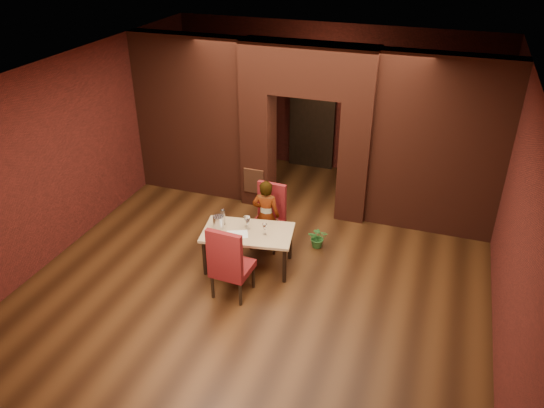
% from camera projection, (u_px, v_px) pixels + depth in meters
% --- Properties ---
extents(floor, '(8.00, 8.00, 0.00)m').
position_uv_depth(floor, '(271.00, 261.00, 8.91)').
color(floor, '#412310').
rests_on(floor, ground).
extents(ceiling, '(7.00, 8.00, 0.04)m').
position_uv_depth(ceiling, '(270.00, 72.00, 7.36)').
color(ceiling, silver).
rests_on(ceiling, ground).
extents(wall_back, '(7.00, 0.04, 3.20)m').
position_uv_depth(wall_back, '(332.00, 99.00, 11.43)').
color(wall_back, maroon).
rests_on(wall_back, ground).
extents(wall_front, '(7.00, 0.04, 3.20)m').
position_uv_depth(wall_front, '(125.00, 357.00, 4.83)').
color(wall_front, maroon).
rests_on(wall_front, ground).
extents(wall_left, '(0.04, 8.00, 3.20)m').
position_uv_depth(wall_left, '(79.00, 147.00, 9.14)').
color(wall_left, maroon).
rests_on(wall_left, ground).
extents(wall_right, '(0.04, 8.00, 3.20)m').
position_uv_depth(wall_right, '(516.00, 213.00, 7.12)').
color(wall_right, maroon).
rests_on(wall_right, ground).
extents(pillar_left, '(0.55, 0.55, 2.30)m').
position_uv_depth(pillar_left, '(259.00, 147.00, 10.27)').
color(pillar_left, maroon).
rests_on(pillar_left, ground).
extents(pillar_right, '(0.55, 0.55, 2.30)m').
position_uv_depth(pillar_right, '(355.00, 160.00, 9.73)').
color(pillar_right, maroon).
rests_on(pillar_right, ground).
extents(lintel, '(2.45, 0.55, 0.90)m').
position_uv_depth(lintel, '(308.00, 69.00, 9.23)').
color(lintel, maroon).
rests_on(lintel, ground).
extents(wing_wall_left, '(2.28, 0.35, 3.20)m').
position_uv_depth(wing_wall_left, '(191.00, 117.00, 10.46)').
color(wing_wall_left, maroon).
rests_on(wing_wall_left, ground).
extents(wing_wall_right, '(2.28, 0.35, 3.20)m').
position_uv_depth(wing_wall_right, '(439.00, 148.00, 9.10)').
color(wing_wall_right, maroon).
rests_on(wing_wall_right, ground).
extents(vent_panel, '(0.40, 0.03, 0.50)m').
position_uv_depth(vent_panel, '(254.00, 181.00, 10.32)').
color(vent_panel, '#A95631').
rests_on(vent_panel, ground).
extents(rear_door, '(0.90, 0.08, 2.10)m').
position_uv_depth(rear_door, '(312.00, 122.00, 11.77)').
color(rear_door, black).
rests_on(rear_door, ground).
extents(rear_door_frame, '(1.02, 0.04, 2.22)m').
position_uv_depth(rear_door_frame, '(312.00, 123.00, 11.73)').
color(rear_door_frame, black).
rests_on(rear_door_frame, ground).
extents(dining_table, '(1.55, 1.04, 0.67)m').
position_uv_depth(dining_table, '(248.00, 249.00, 8.63)').
color(dining_table, tan).
rests_on(dining_table, ground).
extents(chair_far, '(0.54, 0.54, 1.12)m').
position_uv_depth(chair_far, '(267.00, 218.00, 9.07)').
color(chair_far, maroon).
rests_on(chair_far, ground).
extents(chair_near, '(0.58, 0.58, 1.22)m').
position_uv_depth(chair_near, '(232.00, 260.00, 7.89)').
color(chair_near, maroon).
rests_on(chair_near, ground).
extents(person_seated, '(0.50, 0.35, 1.30)m').
position_uv_depth(person_seated, '(266.00, 215.00, 8.96)').
color(person_seated, white).
rests_on(person_seated, ground).
extents(wine_glass_a, '(0.08, 0.08, 0.19)m').
position_uv_depth(wine_glass_a, '(246.00, 221.00, 8.56)').
color(wine_glass_a, white).
rests_on(wine_glass_a, dining_table).
extents(wine_glass_b, '(0.09, 0.09, 0.23)m').
position_uv_depth(wine_glass_b, '(248.00, 223.00, 8.47)').
color(wine_glass_b, white).
rests_on(wine_glass_b, dining_table).
extents(wine_glass_c, '(0.08, 0.08, 0.19)m').
position_uv_depth(wine_glass_c, '(265.00, 229.00, 8.35)').
color(wine_glass_c, white).
rests_on(wine_glass_c, dining_table).
extents(tasting_sheet, '(0.40, 0.36, 0.00)m').
position_uv_depth(tasting_sheet, '(237.00, 234.00, 8.39)').
color(tasting_sheet, white).
rests_on(tasting_sheet, dining_table).
extents(wine_bucket, '(0.18, 0.18, 0.22)m').
position_uv_depth(wine_bucket, '(219.00, 222.00, 8.51)').
color(wine_bucket, silver).
rests_on(wine_bucket, dining_table).
extents(water_bottle, '(0.07, 0.07, 0.28)m').
position_uv_depth(water_bottle, '(223.00, 217.00, 8.60)').
color(water_bottle, silver).
rests_on(water_bottle, dining_table).
extents(potted_plant, '(0.39, 0.35, 0.38)m').
position_uv_depth(potted_plant, '(318.00, 237.00, 9.21)').
color(potted_plant, '#2E6C2B').
rests_on(potted_plant, ground).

